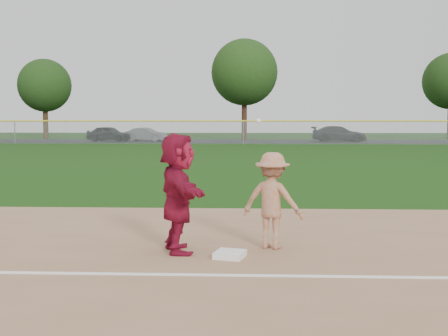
{
  "coord_description": "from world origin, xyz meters",
  "views": [
    {
      "loc": [
        0.42,
        -8.32,
        2.16
      ],
      "look_at": [
        0.0,
        1.5,
        1.3
      ],
      "focal_mm": 45.0,
      "sensor_mm": 36.0,
      "label": 1
    }
  ],
  "objects_px": {
    "base_runner": "(178,193)",
    "car_mid": "(146,135)",
    "car_left": "(109,134)",
    "first_base": "(230,254)",
    "car_right": "(339,134)"
  },
  "relations": [
    {
      "from": "base_runner",
      "to": "car_mid",
      "type": "relative_size",
      "value": 0.48
    },
    {
      "from": "base_runner",
      "to": "car_left",
      "type": "xyz_separation_m",
      "value": [
        -12.31,
        44.79,
        -0.23
      ]
    },
    {
      "from": "first_base",
      "to": "car_left",
      "type": "bearing_deg",
      "value": 106.25
    },
    {
      "from": "first_base",
      "to": "base_runner",
      "type": "bearing_deg",
      "value": 157.65
    },
    {
      "from": "base_runner",
      "to": "car_right",
      "type": "distance_m",
      "value": 45.69
    },
    {
      "from": "first_base",
      "to": "car_mid",
      "type": "xyz_separation_m",
      "value": [
        -9.57,
        45.32,
        0.6
      ]
    },
    {
      "from": "car_mid",
      "to": "car_right",
      "type": "relative_size",
      "value": 0.78
    },
    {
      "from": "car_left",
      "to": "car_right",
      "type": "height_order",
      "value": "car_right"
    },
    {
      "from": "first_base",
      "to": "car_right",
      "type": "xyz_separation_m",
      "value": [
        8.86,
        44.99,
        0.69
      ]
    },
    {
      "from": "car_left",
      "to": "car_right",
      "type": "distance_m",
      "value": 22.02
    },
    {
      "from": "car_mid",
      "to": "base_runner",
      "type": "bearing_deg",
      "value": -158.46
    },
    {
      "from": "car_left",
      "to": "car_right",
      "type": "bearing_deg",
      "value": -74.05
    },
    {
      "from": "first_base",
      "to": "car_right",
      "type": "bearing_deg",
      "value": 78.86
    },
    {
      "from": "base_runner",
      "to": "car_right",
      "type": "relative_size",
      "value": 0.37
    },
    {
      "from": "car_left",
      "to": "car_mid",
      "type": "xyz_separation_m",
      "value": [
        3.59,
        0.18,
        -0.08
      ]
    }
  ]
}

